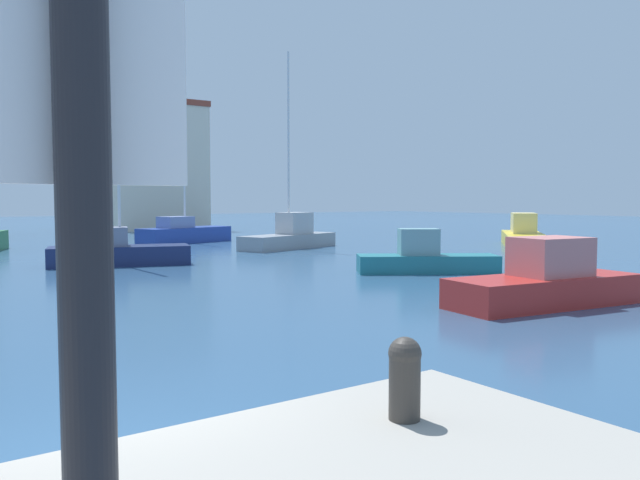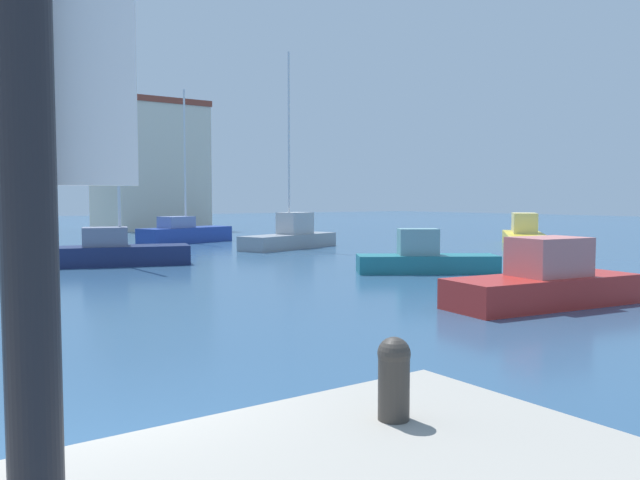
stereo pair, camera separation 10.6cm
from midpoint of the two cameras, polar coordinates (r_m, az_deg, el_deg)
name	(u,v)px [view 2 (the right image)]	position (r m, az deg, el deg)	size (l,w,h in m)	color
water	(289,254)	(31.00, -2.73, -1.28)	(160.00, 160.00, 0.00)	#2D5175
mooring_bollard	(394,375)	(5.24, 7.26, -11.97)	(0.27, 0.27, 0.67)	#38332D
sailboat_navy_near_pier	(117,251)	(26.98, -17.68, -0.92)	(5.74, 3.24, 9.28)	#19234C
motorboat_teal_distant_north	(425,259)	(23.44, 9.58, -1.73)	(5.04, 3.95, 1.61)	#1E707A
sailboat_grey_inner_mooring	(291,236)	(34.67, -2.58, 0.38)	(6.60, 3.71, 10.59)	gray
sailboat_blue_behind_lamppost	(185,233)	(39.84, -12.03, 0.67)	(6.37, 3.63, 9.36)	#233D93
motorboat_yellow_outer_mooring	(524,236)	(37.71, 18.02, 0.34)	(7.48, 6.94, 1.90)	gold
motorboat_red_distant_east	(544,282)	(16.97, 19.74, -3.61)	(5.46, 2.45, 1.73)	#B22823
waterfront_apartments	(148,167)	(59.47, -15.17, 6.40)	(8.12, 9.74, 11.21)	beige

